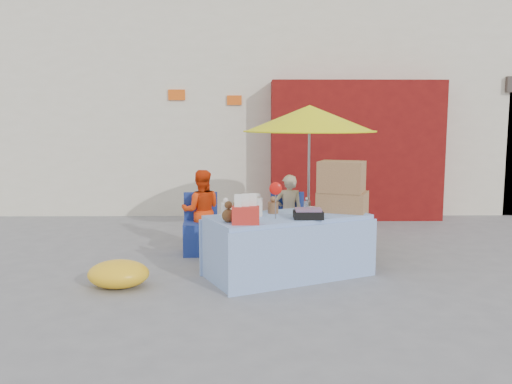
{
  "coord_description": "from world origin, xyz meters",
  "views": [
    {
      "loc": [
        0.19,
        -6.01,
        1.89
      ],
      "look_at": [
        0.27,
        0.6,
        1.0
      ],
      "focal_mm": 38.0,
      "sensor_mm": 36.0,
      "label": 1
    }
  ],
  "objects_px": {
    "market_table": "(287,245)",
    "chair_right": "(289,235)",
    "vendor_beige": "(289,213)",
    "umbrella": "(310,119)",
    "chair_left": "(201,236)",
    "vendor_orange": "(201,211)",
    "box_stack": "(342,220)"
  },
  "relations": [
    {
      "from": "umbrella",
      "to": "box_stack",
      "type": "distance_m",
      "value": 1.71
    },
    {
      "from": "chair_left",
      "to": "chair_right",
      "type": "height_order",
      "value": "same"
    },
    {
      "from": "umbrella",
      "to": "box_stack",
      "type": "xyz_separation_m",
      "value": [
        0.3,
        -1.12,
        -1.26
      ]
    },
    {
      "from": "market_table",
      "to": "vendor_orange",
      "type": "height_order",
      "value": "vendor_orange"
    },
    {
      "from": "market_table",
      "to": "umbrella",
      "type": "height_order",
      "value": "umbrella"
    },
    {
      "from": "umbrella",
      "to": "market_table",
      "type": "bearing_deg",
      "value": -106.0
    },
    {
      "from": "market_table",
      "to": "vendor_beige",
      "type": "bearing_deg",
      "value": 60.33
    },
    {
      "from": "chair_right",
      "to": "vendor_orange",
      "type": "height_order",
      "value": "vendor_orange"
    },
    {
      "from": "chair_left",
      "to": "vendor_orange",
      "type": "relative_size",
      "value": 0.72
    },
    {
      "from": "chair_right",
      "to": "box_stack",
      "type": "distance_m",
      "value": 1.1
    },
    {
      "from": "chair_left",
      "to": "umbrella",
      "type": "height_order",
      "value": "umbrella"
    },
    {
      "from": "chair_right",
      "to": "vendor_beige",
      "type": "distance_m",
      "value": 0.33
    },
    {
      "from": "vendor_beige",
      "to": "umbrella",
      "type": "xyz_separation_m",
      "value": [
        0.3,
        0.15,
        1.34
      ]
    },
    {
      "from": "market_table",
      "to": "vendor_orange",
      "type": "distance_m",
      "value": 1.71
    },
    {
      "from": "vendor_orange",
      "to": "umbrella",
      "type": "xyz_separation_m",
      "value": [
        1.55,
        0.15,
        1.3
      ]
    },
    {
      "from": "vendor_orange",
      "to": "box_stack",
      "type": "relative_size",
      "value": 0.86
    },
    {
      "from": "market_table",
      "to": "box_stack",
      "type": "distance_m",
      "value": 0.8
    },
    {
      "from": "market_table",
      "to": "box_stack",
      "type": "xyz_separation_m",
      "value": [
        0.7,
        0.28,
        0.25
      ]
    },
    {
      "from": "chair_left",
      "to": "umbrella",
      "type": "distance_m",
      "value": 2.27
    },
    {
      "from": "vendor_beige",
      "to": "umbrella",
      "type": "relative_size",
      "value": 0.53
    },
    {
      "from": "chair_left",
      "to": "vendor_beige",
      "type": "xyz_separation_m",
      "value": [
        1.25,
        0.13,
        0.3
      ]
    },
    {
      "from": "vendor_orange",
      "to": "vendor_beige",
      "type": "height_order",
      "value": "vendor_orange"
    },
    {
      "from": "vendor_orange",
      "to": "market_table",
      "type": "bearing_deg",
      "value": 128.51
    },
    {
      "from": "vendor_beige",
      "to": "chair_right",
      "type": "bearing_deg",
      "value": 85.59
    },
    {
      "from": "market_table",
      "to": "box_stack",
      "type": "height_order",
      "value": "box_stack"
    },
    {
      "from": "market_table",
      "to": "vendor_beige",
      "type": "height_order",
      "value": "market_table"
    },
    {
      "from": "market_table",
      "to": "chair_right",
      "type": "relative_size",
      "value": 2.52
    },
    {
      "from": "box_stack",
      "to": "market_table",
      "type": "bearing_deg",
      "value": -157.93
    },
    {
      "from": "vendor_orange",
      "to": "vendor_beige",
      "type": "distance_m",
      "value": 1.25
    },
    {
      "from": "chair_left",
      "to": "vendor_orange",
      "type": "xyz_separation_m",
      "value": [
        0.0,
        0.13,
        0.33
      ]
    },
    {
      "from": "chair_left",
      "to": "market_table",
      "type": "bearing_deg",
      "value": -48.22
    },
    {
      "from": "market_table",
      "to": "box_stack",
      "type": "relative_size",
      "value": 1.56
    }
  ]
}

